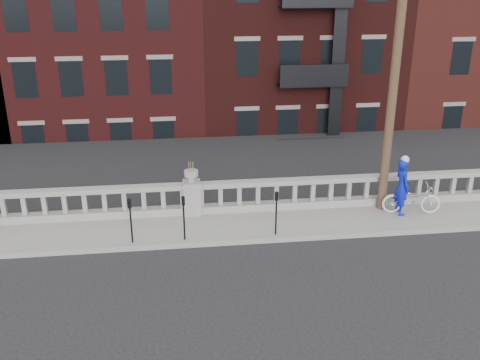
{
  "coord_description": "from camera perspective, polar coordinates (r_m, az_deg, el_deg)",
  "views": [
    {
      "loc": [
        -0.41,
        -11.83,
        7.42
      ],
      "look_at": [
        1.45,
        3.2,
        1.52
      ],
      "focal_mm": 40.0,
      "sensor_mm": 36.0,
      "label": 1
    }
  ],
  "objects": [
    {
      "name": "cyclist",
      "position": [
        17.7,
        16.88,
        -0.69
      ],
      "size": [
        0.49,
        0.71,
        1.85
      ],
      "primitive_type": "imported",
      "rotation": [
        0.0,
        0.0,
        1.64
      ],
      "color": "#0B16AD",
      "rests_on": "sidewalk"
    },
    {
      "name": "bicycle",
      "position": [
        18.02,
        17.84,
        -1.91
      ],
      "size": [
        1.93,
        0.91,
        0.98
      ],
      "primitive_type": "imported",
      "rotation": [
        0.0,
        0.0,
        1.42
      ],
      "color": "silver",
      "rests_on": "sidewalk"
    },
    {
      "name": "utility_pole",
      "position": [
        16.93,
        16.41,
        13.03
      ],
      "size": [
        1.6,
        0.28,
        10.0
      ],
      "color": "#422D1E",
      "rests_on": "sidewalk"
    },
    {
      "name": "ground",
      "position": [
        13.97,
        -4.39,
        -10.88
      ],
      "size": [
        120.0,
        120.0,
        0.0
      ],
      "primitive_type": "plane",
      "color": "black",
      "rests_on": "ground"
    },
    {
      "name": "planter_pedestal",
      "position": [
        17.11,
        -5.15,
        -1.47
      ],
      "size": [
        0.55,
        0.55,
        1.76
      ],
      "color": "gray",
      "rests_on": "sidewalk"
    },
    {
      "name": "parking_meter_c",
      "position": [
        15.39,
        -6.03,
        -3.53
      ],
      "size": [
        0.1,
        0.09,
        1.36
      ],
      "color": "black",
      "rests_on": "sidewalk"
    },
    {
      "name": "parking_meter_b",
      "position": [
        15.45,
        -11.6,
        -3.77
      ],
      "size": [
        0.1,
        0.09,
        1.36
      ],
      "color": "black",
      "rests_on": "sidewalk"
    },
    {
      "name": "lower_level",
      "position": [
        35.22,
        -5.58,
        13.36
      ],
      "size": [
        80.0,
        44.0,
        20.8
      ],
      "color": "#605E59",
      "rests_on": "ground"
    },
    {
      "name": "balustrade",
      "position": [
        17.18,
        -5.13,
        -2.06
      ],
      "size": [
        28.0,
        0.34,
        1.03
      ],
      "color": "gray",
      "rests_on": "sidewalk"
    },
    {
      "name": "sidewalk",
      "position": [
        16.55,
        -4.94,
        -5.15
      ],
      "size": [
        32.0,
        2.2,
        0.15
      ],
      "primitive_type": "cube",
      "color": "gray",
      "rests_on": "ground"
    },
    {
      "name": "parking_meter_d",
      "position": [
        15.64,
        3.89,
        -3.03
      ],
      "size": [
        0.1,
        0.09,
        1.36
      ],
      "color": "black",
      "rests_on": "sidewalk"
    }
  ]
}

